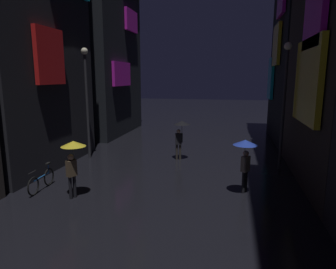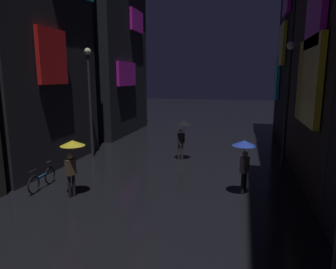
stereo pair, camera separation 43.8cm
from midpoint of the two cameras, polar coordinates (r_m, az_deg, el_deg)
building_left_far at (r=25.10m, az=-11.48°, el=23.24°), size 4.25×7.75×19.71m
building_right_far at (r=22.73m, az=27.13°, el=17.91°), size 4.25×7.37×15.24m
pedestrian_foreground_right_black at (r=15.92m, az=3.64°, el=0.98°), size 0.90×0.90×2.12m
pedestrian_midstreet_centre_yellow at (r=11.50m, az=-16.79°, el=-3.33°), size 0.90×0.90×2.12m
pedestrian_near_crossing_blue at (r=11.52m, az=15.40°, el=-3.23°), size 0.90×0.90×2.12m
bicycle_parked_at_storefront at (r=13.02m, az=-21.91°, el=-7.88°), size 0.19×1.82×0.96m
streetlamp_left_far at (r=16.74m, az=-13.99°, el=8.03°), size 0.36×0.36×5.90m
streetlamp_right_far at (r=14.97m, az=22.57°, el=7.33°), size 0.36×0.36×5.96m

